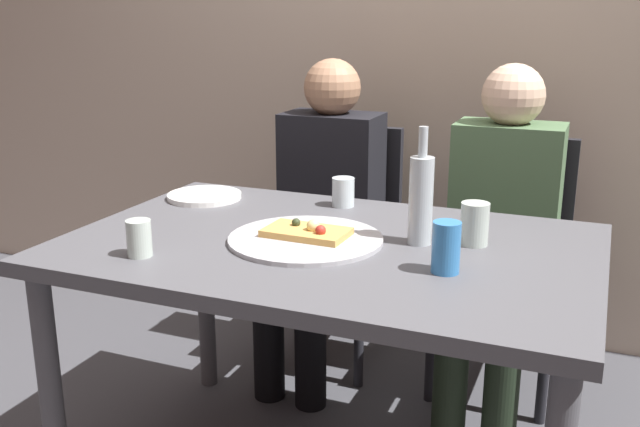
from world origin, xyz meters
name	(u,v)px	position (x,y,z in m)	size (l,w,h in m)	color
back_wall	(446,20)	(0.00, 1.27, 1.30)	(6.00, 0.10, 2.60)	#BCA893
dining_table	(329,271)	(0.00, 0.00, 0.67)	(1.38, 0.90, 0.75)	#4C4C51
pizza_tray	(306,239)	(-0.06, -0.02, 0.76)	(0.41, 0.41, 0.01)	#ADADB2
pizza_slice_last	(307,231)	(-0.06, -0.01, 0.77)	(0.22, 0.14, 0.05)	tan
wine_bottle	(421,198)	(0.22, 0.07, 0.87)	(0.06, 0.06, 0.31)	#B2BCC1
tumbler_near	(343,192)	(-0.09, 0.34, 0.79)	(0.07, 0.07, 0.09)	silver
tumbler_far	(475,224)	(0.36, 0.12, 0.81)	(0.07, 0.07, 0.11)	#B7C6BC
wine_glass	(139,238)	(-0.39, -0.29, 0.80)	(0.06, 0.06, 0.09)	#B7C6BC
soda_can	(446,247)	(0.33, -0.11, 0.81)	(0.07, 0.07, 0.12)	#337AC1
plate_stack	(204,196)	(-0.54, 0.26, 0.76)	(0.24, 0.24, 0.02)	white
chair_left	(337,227)	(-0.30, 0.85, 0.51)	(0.44, 0.44, 0.90)	black
chair_right	(504,247)	(0.35, 0.85, 0.51)	(0.44, 0.44, 0.90)	black
guest_in_sweater	(323,205)	(-0.30, 0.70, 0.64)	(0.36, 0.56, 1.17)	black
guest_in_beanie	(500,224)	(0.35, 0.70, 0.64)	(0.36, 0.56, 1.17)	#4C6B47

